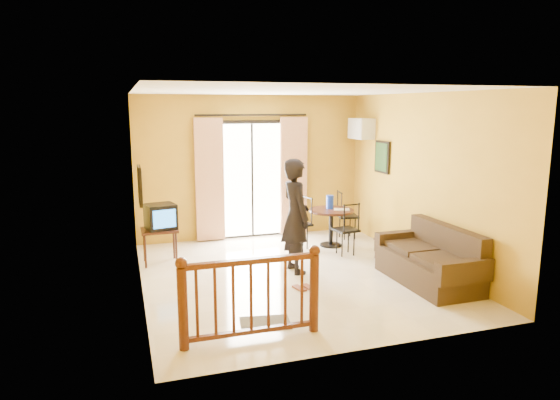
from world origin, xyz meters
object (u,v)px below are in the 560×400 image
object	(u,v)px
television	(161,216)
sofa	(431,262)
dining_table	(331,217)
standing_person	(296,216)
coffee_table	(397,250)

from	to	relation	value
television	sofa	bearing A→B (deg)	-42.84
sofa	dining_table	bearing A→B (deg)	104.58
dining_table	television	bearing A→B (deg)	-177.89
dining_table	standing_person	distance (m)	1.67
television	standing_person	size ratio (longest dim) A/B	0.30
dining_table	coffee_table	distance (m)	1.51
television	coffee_table	size ratio (longest dim) A/B	0.66
dining_table	coffee_table	size ratio (longest dim) A/B	1.01
coffee_table	standing_person	bearing A→B (deg)	174.46
dining_table	standing_person	xyz separation A→B (m)	(-1.12, -1.18, 0.35)
television	dining_table	xyz separation A→B (m)	(3.11, 0.11, -0.25)
sofa	coffee_table	bearing A→B (deg)	89.75
television	coffee_table	xyz separation A→B (m)	(3.72, -1.23, -0.55)
sofa	standing_person	distance (m)	2.14
coffee_table	sofa	world-z (taller)	sofa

